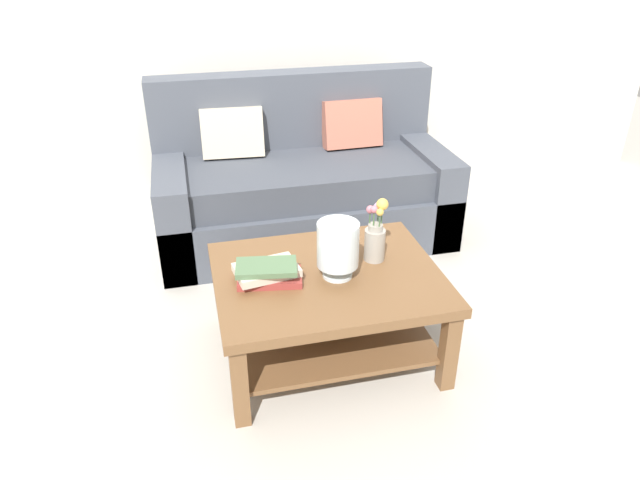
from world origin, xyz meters
TOP-DOWN VIEW (x-y plane):
  - ground_plane at (0.00, 0.00)m, footprint 10.00×10.00m
  - back_wall at (0.00, 1.65)m, footprint 6.40×0.12m
  - couch at (0.07, 0.91)m, footprint 1.92×0.90m
  - coffee_table at (-0.09, -0.39)m, footprint 1.06×0.86m
  - book_stack_main at (-0.37, -0.38)m, footprint 0.32×0.24m
  - glass_hurricane_vase at (-0.05, -0.42)m, footprint 0.19×0.19m
  - flower_pitcher at (0.17, -0.31)m, footprint 0.11×0.11m

SIDE VIEW (x-z plane):
  - ground_plane at x=0.00m, z-range 0.00..0.00m
  - coffee_table at x=-0.09m, z-range 0.11..0.57m
  - couch at x=0.07m, z-range -0.17..0.89m
  - book_stack_main at x=-0.37m, z-range 0.46..0.56m
  - flower_pitcher at x=0.17m, z-range 0.43..0.75m
  - glass_hurricane_vase at x=-0.05m, z-range 0.49..0.76m
  - back_wall at x=0.00m, z-range 0.00..2.70m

